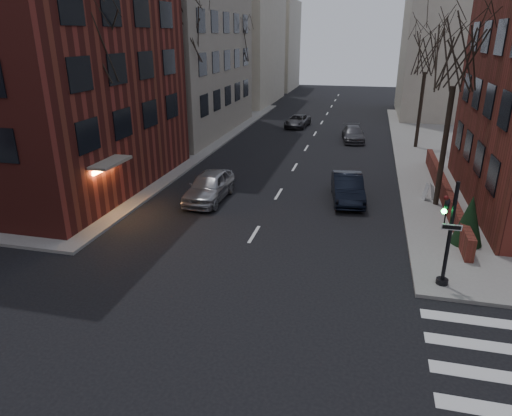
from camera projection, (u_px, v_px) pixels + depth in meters
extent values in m
cube|color=gray|center=(10.00, 131.00, 44.39)|extent=(44.00, 44.00, 0.15)
cube|color=maroon|center=(9.00, 32.00, 25.94)|extent=(15.00, 15.00, 18.00)
cube|color=maroon|center=(444.00, 190.00, 25.68)|extent=(0.35, 16.00, 1.00)
cube|color=#BCB39F|center=(223.00, 33.00, 60.75)|extent=(14.00, 16.00, 18.00)
cube|color=#BCB39F|center=(471.00, 42.00, 49.90)|extent=(14.00, 14.00, 16.00)
cube|color=#BCB39F|center=(265.00, 46.00, 76.44)|extent=(10.00, 12.00, 14.00)
cylinder|color=black|center=(450.00, 235.00, 16.36)|extent=(0.14, 0.14, 4.00)
cylinder|color=black|center=(442.00, 281.00, 17.04)|extent=(0.44, 0.44, 0.20)
imported|color=black|center=(446.00, 212.00, 16.12)|extent=(0.16, 0.20, 1.00)
sphere|color=#19FF4C|center=(444.00, 211.00, 16.07)|extent=(0.18, 0.18, 0.18)
cube|color=white|center=(452.00, 227.00, 16.13)|extent=(0.70, 0.03, 0.22)
cylinder|color=#2D231C|center=(102.00, 143.00, 24.16)|extent=(0.28, 0.28, 6.65)
cylinder|color=#2D231C|center=(187.00, 107.00, 34.98)|extent=(0.28, 0.28, 7.00)
cylinder|color=#2D231C|center=(237.00, 91.00, 47.80)|extent=(0.28, 0.28, 6.30)
cylinder|color=#2D231C|center=(444.00, 148.00, 23.94)|extent=(0.28, 0.28, 6.30)
cylinder|color=#2D231C|center=(420.00, 110.00, 36.70)|extent=(0.28, 0.28, 5.95)
cylinder|color=black|center=(174.00, 123.00, 31.40)|extent=(0.12, 0.12, 6.00)
sphere|color=#FFA54C|center=(171.00, 76.00, 30.29)|extent=(0.36, 0.36, 0.36)
cylinder|color=black|center=(248.00, 90.00, 49.54)|extent=(0.12, 0.12, 6.00)
sphere|color=#FFA54C|center=(247.00, 60.00, 48.43)|extent=(0.36, 0.36, 0.36)
imported|color=black|center=(348.00, 188.00, 25.73)|extent=(2.23, 4.79, 1.52)
imported|color=#9E9FA3|center=(209.00, 186.00, 25.83)|extent=(1.99, 4.83, 1.64)
imported|color=#434349|center=(353.00, 134.00, 40.18)|extent=(2.33, 4.58, 1.27)
imported|color=#3A393E|center=(297.00, 121.00, 46.33)|extent=(2.40, 4.50, 1.20)
cube|color=silver|center=(429.00, 192.00, 25.57)|extent=(0.51, 0.64, 0.92)
cone|color=black|center=(469.00, 220.00, 19.96)|extent=(1.57, 1.57, 2.24)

